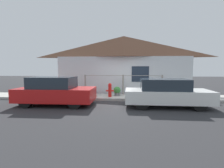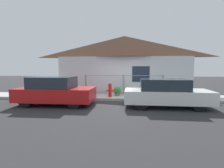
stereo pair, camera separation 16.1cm
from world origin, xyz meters
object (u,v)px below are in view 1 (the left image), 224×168
(car_right, at_px, (166,93))
(potted_plant_by_fence, at_px, (66,89))
(fire_hydrant, at_px, (110,90))
(car_left, at_px, (55,91))
(potted_plant_near_hydrant, at_px, (117,91))

(car_right, distance_m, potted_plant_by_fence, 6.00)
(fire_hydrant, xyz_separation_m, potted_plant_by_fence, (-2.78, 0.61, -0.04))
(car_left, relative_size, car_right, 0.95)
(car_left, bearing_deg, potted_plant_near_hydrant, 38.17)
(potted_plant_near_hydrant, distance_m, potted_plant_by_fence, 3.16)
(car_left, height_order, potted_plant_near_hydrant, car_left)
(potted_plant_near_hydrant, height_order, potted_plant_by_fence, potted_plant_by_fence)
(car_right, relative_size, fire_hydrant, 4.84)
(fire_hydrant, bearing_deg, potted_plant_by_fence, 167.67)
(fire_hydrant, height_order, potted_plant_near_hydrant, fire_hydrant)
(potted_plant_near_hydrant, relative_size, potted_plant_by_fence, 0.79)
(car_left, distance_m, potted_plant_by_fence, 2.38)
(car_left, relative_size, fire_hydrant, 4.59)
(car_left, distance_m, car_right, 5.19)
(car_left, xyz_separation_m, fire_hydrant, (2.46, 1.75, -0.12))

